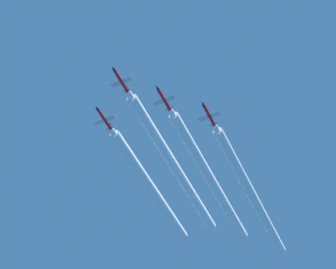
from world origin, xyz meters
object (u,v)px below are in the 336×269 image
Objects in this scene: jet_left_wingman at (163,98)px; jet_outer_left at (209,114)px; jet_lead at (120,80)px; jet_right_wingman at (104,118)px.

jet_outer_left is (-10.75, -10.61, -1.43)m from jet_left_wingman.
jet_left_wingman is (-9.56, -10.83, -1.67)m from jet_lead.
jet_outer_left is at bearing -135.37° from jet_left_wingman.
jet_lead reaches higher than jet_right_wingman.
jet_lead is 29.70m from jet_outer_left.
jet_outer_left is at bearing -133.45° from jet_lead.
jet_lead is at bearing 46.55° from jet_outer_left.
jet_outer_left is at bearing -160.93° from jet_right_wingman.
jet_left_wingman is at bearing 44.63° from jet_outer_left.
jet_left_wingman is at bearing -179.13° from jet_right_wingman.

